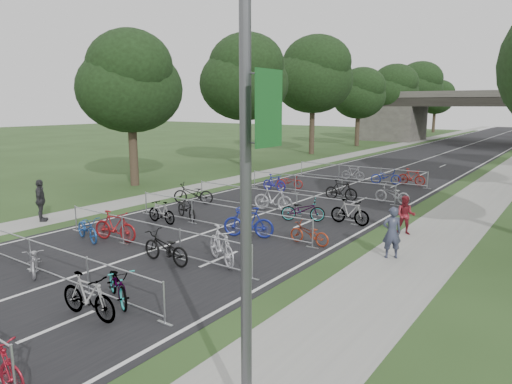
# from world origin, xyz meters

# --- Properties ---
(road) EXTENTS (11.00, 140.00, 0.01)m
(road) POSITION_xyz_m (0.00, 50.00, 0.01)
(road) COLOR black
(road) RESTS_ON ground
(sidewalk_left) EXTENTS (2.00, 140.00, 0.01)m
(sidewalk_left) POSITION_xyz_m (-7.50, 50.00, 0.01)
(sidewalk_left) COLOR gray
(sidewalk_left) RESTS_ON ground
(lane_markings) EXTENTS (0.12, 140.00, 0.00)m
(lane_markings) POSITION_xyz_m (0.00, 50.00, 0.00)
(lane_markings) COLOR silver
(lane_markings) RESTS_ON ground
(overpass_bridge) EXTENTS (31.00, 8.00, 7.05)m
(overpass_bridge) POSITION_xyz_m (0.00, 65.00, 3.53)
(overpass_bridge) COLOR #44413D
(overpass_bridge) RESTS_ON ground
(lamppost) EXTENTS (0.61, 0.65, 8.21)m
(lamppost) POSITION_xyz_m (8.33, 2.00, 4.28)
(lamppost) COLOR #4C4C51
(lamppost) RESTS_ON ground
(tree_left_0) EXTENTS (6.72, 6.72, 10.25)m
(tree_left_0) POSITION_xyz_m (-11.39, 15.93, 6.49)
(tree_left_0) COLOR #33261C
(tree_left_0) RESTS_ON ground
(tree_left_1) EXTENTS (7.56, 7.56, 11.53)m
(tree_left_1) POSITION_xyz_m (-11.39, 27.93, 7.30)
(tree_left_1) COLOR #33261C
(tree_left_1) RESTS_ON ground
(tree_left_2) EXTENTS (8.40, 8.40, 12.81)m
(tree_left_2) POSITION_xyz_m (-11.39, 39.93, 8.12)
(tree_left_2) COLOR #33261C
(tree_left_2) RESTS_ON ground
(tree_left_3) EXTENTS (6.72, 6.72, 10.25)m
(tree_left_3) POSITION_xyz_m (-11.39, 51.93, 6.49)
(tree_left_3) COLOR #33261C
(tree_left_3) RESTS_ON ground
(tree_left_4) EXTENTS (7.56, 7.56, 11.53)m
(tree_left_4) POSITION_xyz_m (-11.39, 63.93, 7.30)
(tree_left_4) COLOR #33261C
(tree_left_4) RESTS_ON ground
(tree_left_5) EXTENTS (8.40, 8.40, 12.81)m
(tree_left_5) POSITION_xyz_m (-11.39, 75.93, 8.12)
(tree_left_5) COLOR #33261C
(tree_left_5) RESTS_ON ground
(tree_left_6) EXTENTS (6.72, 6.72, 10.25)m
(tree_left_6) POSITION_xyz_m (-11.39, 87.93, 6.49)
(tree_left_6) COLOR #33261C
(tree_left_6) RESTS_ON ground
(barrier_row_1) EXTENTS (9.70, 0.08, 1.10)m
(barrier_row_1) POSITION_xyz_m (0.00, 3.60, 0.55)
(barrier_row_1) COLOR #AAADB3
(barrier_row_1) RESTS_ON ground
(barrier_row_2) EXTENTS (9.70, 0.08, 1.10)m
(barrier_row_2) POSITION_xyz_m (0.00, 7.20, 0.55)
(barrier_row_2) COLOR #AAADB3
(barrier_row_2) RESTS_ON ground
(barrier_row_3) EXTENTS (9.70, 0.08, 1.10)m
(barrier_row_3) POSITION_xyz_m (0.00, 11.00, 0.55)
(barrier_row_3) COLOR #AAADB3
(barrier_row_3) RESTS_ON ground
(barrier_row_4) EXTENTS (9.70, 0.08, 1.10)m
(barrier_row_4) POSITION_xyz_m (0.00, 15.00, 0.55)
(barrier_row_4) COLOR #AAADB3
(barrier_row_4) RESTS_ON ground
(barrier_row_5) EXTENTS (9.70, 0.08, 1.10)m
(barrier_row_5) POSITION_xyz_m (0.00, 20.00, 0.55)
(barrier_row_5) COLOR #AAADB3
(barrier_row_5) RESTS_ON ground
(barrier_row_6) EXTENTS (9.70, 0.08, 1.10)m
(barrier_row_6) POSITION_xyz_m (0.00, 26.00, 0.55)
(barrier_row_6) COLOR #AAADB3
(barrier_row_6) RESTS_ON ground
(bike_5) EXTENTS (1.76, 1.38, 0.89)m
(bike_5) POSITION_xyz_m (-1.18, 3.54, 0.45)
(bike_5) COLOR gray
(bike_5) RESTS_ON ground
(bike_6) EXTENTS (1.95, 0.69, 1.15)m
(bike_6) POSITION_xyz_m (2.83, 2.72, 0.57)
(bike_6) COLOR #AAADB3
(bike_6) RESTS_ON ground
(bike_7) EXTENTS (2.05, 1.44, 1.02)m
(bike_7) POSITION_xyz_m (2.65, 3.75, 0.51)
(bike_7) COLOR #AAADB3
(bike_7) RESTS_ON ground
(bike_8) EXTENTS (1.98, 1.08, 0.99)m
(bike_8) POSITION_xyz_m (-2.99, 6.65, 0.49)
(bike_8) COLOR #1A4692
(bike_8) RESTS_ON ground
(bike_9) EXTENTS (2.06, 0.95, 1.20)m
(bike_9) POSITION_xyz_m (-2.06, 7.25, 0.60)
(bike_9) COLOR maroon
(bike_9) RESTS_ON ground
(bike_10) EXTENTS (2.08, 0.76, 1.09)m
(bike_10) POSITION_xyz_m (1.42, 6.62, 0.54)
(bike_10) COLOR black
(bike_10) RESTS_ON ground
(bike_11) EXTENTS (2.13, 1.52, 1.26)m
(bike_11) POSITION_xyz_m (2.96, 7.70, 0.63)
(bike_11) COLOR silver
(bike_11) RESTS_ON ground
(bike_12) EXTENTS (1.69, 0.50, 1.01)m
(bike_12) POSITION_xyz_m (-2.63, 10.19, 0.50)
(bike_12) COLOR #AAADB3
(bike_12) RESTS_ON ground
(bike_13) EXTENTS (1.95, 1.27, 0.97)m
(bike_13) POSITION_xyz_m (-2.30, 11.44, 0.48)
(bike_13) COLOR black
(bike_13) RESTS_ON ground
(bike_14) EXTENTS (2.15, 1.31, 1.25)m
(bike_14) POSITION_xyz_m (1.86, 10.69, 0.62)
(bike_14) COLOR navy
(bike_14) RESTS_ON ground
(bike_15) EXTENTS (1.67, 0.60, 0.87)m
(bike_15) POSITION_xyz_m (4.30, 11.27, 0.44)
(bike_15) COLOR maroon
(bike_15) RESTS_ON ground
(bike_16) EXTENTS (2.27, 1.67, 1.14)m
(bike_16) POSITION_xyz_m (-4.30, 13.99, 0.57)
(bike_16) COLOR black
(bike_16) RESTS_ON ground
(bike_17) EXTENTS (2.15, 0.98, 1.25)m
(bike_17) POSITION_xyz_m (0.06, 15.17, 0.62)
(bike_17) COLOR #A9A9B0
(bike_17) RESTS_ON ground
(bike_18) EXTENTS (2.09, 1.52, 1.05)m
(bike_18) POSITION_xyz_m (2.32, 14.23, 0.52)
(bike_18) COLOR #AAADB3
(bike_18) RESTS_ON ground
(bike_19) EXTENTS (1.86, 0.57, 1.11)m
(bike_19) POSITION_xyz_m (4.30, 14.94, 0.56)
(bike_19) COLOR #AAADB3
(bike_19) RESTS_ON ground
(bike_20) EXTENTS (1.75, 0.60, 1.03)m
(bike_20) POSITION_xyz_m (-2.82, 19.62, 0.52)
(bike_20) COLOR navy
(bike_20) RESTS_ON ground
(bike_21) EXTENTS (1.81, 1.05, 0.90)m
(bike_21) POSITION_xyz_m (-2.52, 20.94, 0.45)
(bike_21) COLOR maroon
(bike_21) RESTS_ON ground
(bike_22) EXTENTS (1.92, 0.64, 1.13)m
(bike_22) POSITION_xyz_m (1.72, 19.50, 0.57)
(bike_22) COLOR black
(bike_22) RESTS_ON ground
(bike_23) EXTENTS (1.99, 0.83, 1.02)m
(bike_23) POSITION_xyz_m (4.30, 20.39, 0.51)
(bike_23) COLOR silver
(bike_23) RESTS_ON ground
(bike_25) EXTENTS (1.70, 0.59, 1.00)m
(bike_25) POSITION_xyz_m (-0.57, 26.24, 0.50)
(bike_25) COLOR #A5A5AD
(bike_25) RESTS_ON ground
(bike_26) EXTENTS (2.05, 1.33, 1.02)m
(bike_26) POSITION_xyz_m (1.87, 26.08, 0.51)
(bike_26) COLOR #1D2DA1
(bike_26) RESTS_ON ground
(bike_27) EXTENTS (1.85, 0.60, 1.10)m
(bike_27) POSITION_xyz_m (3.40, 26.64, 0.55)
(bike_27) COLOR maroon
(bike_27) RESTS_ON ground
(pedestrian_a) EXTENTS (0.79, 0.74, 1.82)m
(pedestrian_a) POSITION_xyz_m (7.36, 11.60, 0.91)
(pedestrian_a) COLOR #303448
(pedestrian_a) RESTS_ON ground
(pedestrian_b) EXTENTS (0.89, 0.75, 1.60)m
(pedestrian_b) POSITION_xyz_m (6.80, 14.81, 0.80)
(pedestrian_b) COLOR maroon
(pedestrian_b) RESTS_ON ground
(pedestrian_c) EXTENTS (1.18, 1.07, 1.93)m
(pedestrian_c) POSITION_xyz_m (-7.34, 7.23, 0.96)
(pedestrian_c) COLOR #2B2B2E
(pedestrian_c) RESTS_ON ground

